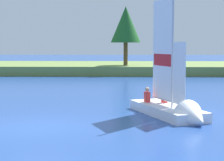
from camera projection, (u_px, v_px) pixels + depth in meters
The scene contains 4 objects.
ground_plane at pixel (41, 127), 14.94m from camera, with size 200.00×200.00×0.00m, color #234793.
shore_bank at pixel (96, 68), 44.41m from camera, with size 80.00×12.94×0.91m, color olive.
shoreline_tree_left at pixel (126, 25), 40.69m from camera, with size 3.00×3.00×5.88m.
sailboat at pixel (177, 110), 16.61m from camera, with size 3.25×5.33×6.02m.
Camera 1 is at (3.06, -14.64, 3.04)m, focal length 65.38 mm.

